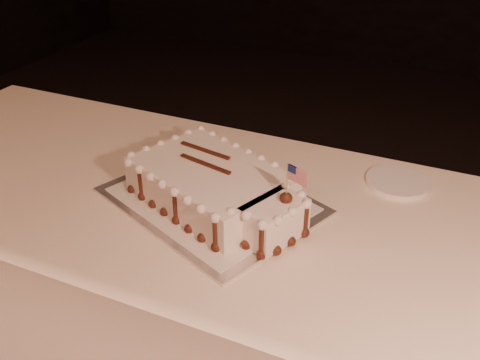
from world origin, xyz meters
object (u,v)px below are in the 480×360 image
at_px(banquet_table, 262,322).
at_px(cake_board, 211,201).
at_px(sheet_cake, 218,188).
at_px(side_plate, 398,182).

bearing_deg(banquet_table, cake_board, -175.99).
xyz_separation_m(banquet_table, sheet_cake, (-0.12, -0.02, 0.43)).
relative_size(banquet_table, cake_board, 4.76).
bearing_deg(side_plate, sheet_cake, -143.44).
bearing_deg(banquet_table, sheet_cake, -170.38).
xyz_separation_m(sheet_cake, side_plate, (0.39, 0.29, -0.05)).
height_order(banquet_table, side_plate, side_plate).
height_order(sheet_cake, side_plate, sheet_cake).
bearing_deg(banquet_table, side_plate, 44.78).
height_order(banquet_table, cake_board, cake_board).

